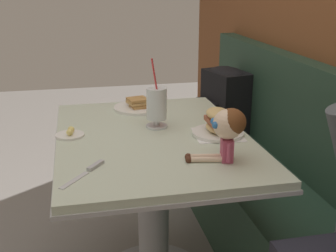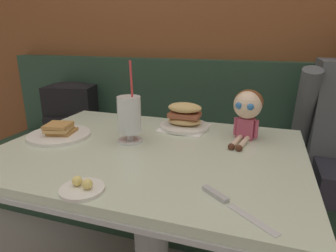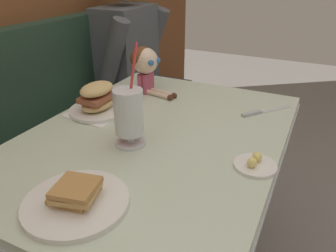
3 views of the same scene
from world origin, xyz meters
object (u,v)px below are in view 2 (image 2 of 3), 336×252
toast_plate (59,133)px  seated_doll (247,107)px  sandwich_plate (185,118)px  butter_knife (224,200)px  backpack (71,112)px  milkshake_glass (129,117)px  butter_saucer (82,188)px

toast_plate → seated_doll: seated_doll is taller
sandwich_plate → butter_knife: bearing=-65.1°
backpack → milkshake_glass: bearing=-39.2°
sandwich_plate → butter_knife: (0.25, -0.55, -0.04)m
butter_saucer → backpack: 1.20m
butter_knife → seated_doll: size_ratio=0.87×
milkshake_glass → sandwich_plate: size_ratio=1.43×
toast_plate → butter_knife: size_ratio=1.27×
sandwich_plate → butter_saucer: 0.63m
seated_doll → backpack: size_ratio=0.56×
butter_knife → seated_doll: seated_doll is taller
milkshake_glass → butter_knife: (0.41, -0.31, -0.10)m
sandwich_plate → toast_plate: bearing=-149.0°
sandwich_plate → butter_saucer: size_ratio=1.83×
toast_plate → backpack: backpack is taller
toast_plate → backpack: size_ratio=0.62×
toast_plate → butter_saucer: 0.48m
toast_plate → backpack: bearing=123.1°
sandwich_plate → butter_knife: size_ratio=1.11×
toast_plate → butter_knife: bearing=-21.2°
sandwich_plate → backpack: (-0.85, 0.33, -0.13)m
milkshake_glass → butter_knife: size_ratio=1.60×
butter_saucer → butter_knife: butter_saucer is taller
milkshake_glass → toast_plate: bearing=-172.9°
toast_plate → seated_doll: (0.72, 0.22, 0.11)m
sandwich_plate → butter_knife: 0.61m
milkshake_glass → butter_knife: milkshake_glass is taller
backpack → sandwich_plate: bearing=-21.2°
butter_saucer → toast_plate: bearing=134.8°
toast_plate → backpack: 0.73m
butter_saucer → butter_knife: bearing=10.3°
toast_plate → seated_doll: 0.76m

